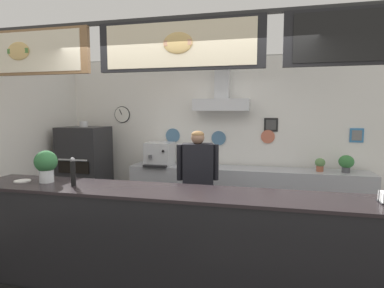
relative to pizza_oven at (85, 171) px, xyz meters
The scene contains 12 objects.
ground_plane 3.02m from the pizza_oven, 38.03° to the right, with size 6.94×6.94×0.00m, color #3F3A38.
back_wall_assembly 2.46m from the pizza_oven, 12.14° to the left, with size 5.78×2.77×2.79m.
service_counter 3.14m from the pizza_oven, 42.81° to the right, with size 4.26×0.62×1.10m.
back_prep_counter 2.83m from the pizza_oven, ahead, with size 3.91×0.54×0.90m.
pizza_oven is the anchor object (origin of this frame).
shop_worker 2.38m from the pizza_oven, 20.19° to the right, with size 0.55×0.31×1.59m.
espresso_machine 1.38m from the pizza_oven, 10.84° to the left, with size 0.45×0.51×0.40m.
potted_sage 4.35m from the pizza_oven, ahead, with size 0.22×0.22×0.27m.
potted_oregano 3.98m from the pizza_oven, ahead, with size 0.15×0.15×0.21m.
basil_vase 2.32m from the pizza_oven, 67.57° to the right, with size 0.23×0.23×0.34m.
condiment_plate 2.23m from the pizza_oven, 74.57° to the right, with size 0.17×0.17×0.01m.
pepper_grinder 2.54m from the pizza_oven, 60.32° to the right, with size 0.05×0.05×0.29m.
Camera 1 is at (0.83, -3.14, 1.86)m, focal length 29.46 mm.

